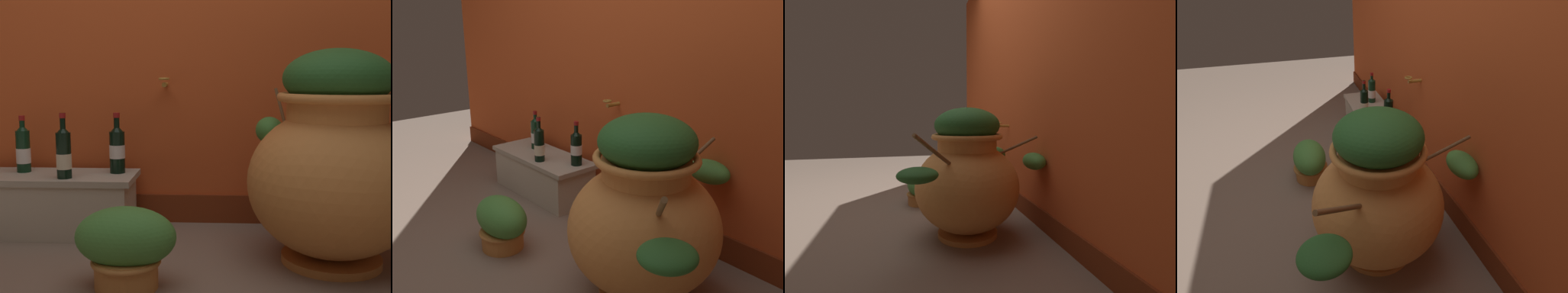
{
  "view_description": "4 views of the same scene",
  "coord_description": "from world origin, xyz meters",
  "views": [
    {
      "loc": [
        0.18,
        -1.51,
        0.79
      ],
      "look_at": [
        0.07,
        0.75,
        0.46
      ],
      "focal_mm": 46.25,
      "sensor_mm": 36.0,
      "label": 1
    },
    {
      "loc": [
        1.93,
        -0.91,
        1.36
      ],
      "look_at": [
        -0.09,
        0.83,
        0.51
      ],
      "focal_mm": 42.3,
      "sensor_mm": 36.0,
      "label": 2
    },
    {
      "loc": [
        2.57,
        0.16,
        0.84
      ],
      "look_at": [
        0.06,
        0.78,
        0.56
      ],
      "focal_mm": 26.76,
      "sensor_mm": 36.0,
      "label": 3
    },
    {
      "loc": [
        1.89,
        0.14,
        1.51
      ],
      "look_at": [
        0.09,
        0.68,
        0.36
      ],
      "focal_mm": 29.01,
      "sensor_mm": 36.0,
      "label": 4
    }
  ],
  "objects": [
    {
      "name": "potted_shrub",
      "position": [
        -0.17,
        0.25,
        0.16
      ],
      "size": [
        0.38,
        0.26,
        0.31
      ],
      "color": "#CC7F3D",
      "rests_on": "ground_plane"
    },
    {
      "name": "wine_bottle_left",
      "position": [
        -0.33,
        0.94,
        0.42
      ],
      "size": [
        0.08,
        0.08,
        0.3
      ],
      "color": "black",
      "rests_on": "stone_ledge"
    },
    {
      "name": "stone_ledge",
      "position": [
        -0.66,
        0.89,
        0.16
      ],
      "size": [
        0.84,
        0.34,
        0.3
      ],
      "color": "beige",
      "rests_on": "ground_plane"
    },
    {
      "name": "wine_bottle_middle",
      "position": [
        -0.81,
        0.94,
        0.42
      ],
      "size": [
        0.07,
        0.07,
        0.28
      ],
      "color": "black",
      "rests_on": "stone_ledge"
    },
    {
      "name": "terracotta_urn",
      "position": [
        0.65,
        0.54,
        0.41
      ],
      "size": [
        0.88,
        1.02,
        0.89
      ],
      "color": "#CC7F3D",
      "rests_on": "ground_plane"
    },
    {
      "name": "wine_bottle_right",
      "position": [
        -0.56,
        0.79,
        0.42
      ],
      "size": [
        0.07,
        0.07,
        0.31
      ],
      "color": "black",
      "rests_on": "stone_ledge"
    }
  ]
}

